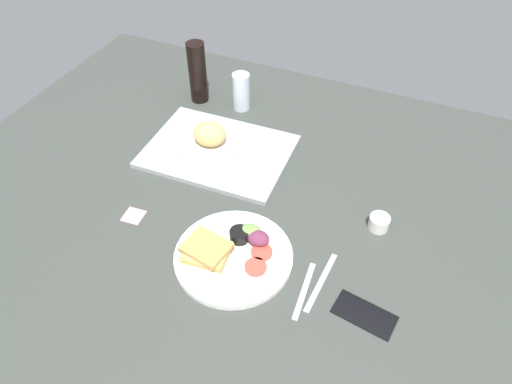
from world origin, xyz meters
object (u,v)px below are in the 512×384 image
Objects in this scene: espresso_cup at (379,222)px; sticky_note at (134,216)px; serving_tray at (218,151)px; drinking_glass at (241,92)px; soda_bottle at (198,73)px; fork at (304,290)px; plate_with_salad at (232,252)px; cell_phone at (365,314)px; knife at (321,282)px; bread_plate_near at (209,139)px.

sticky_note is at bearing -160.00° from espresso_cup.
serving_tray is 3.34× the size of drinking_glass.
soda_bottle reaches higher than fork.
plate_with_salad is 35.89cm from cell_phone.
soda_bottle is 82.97cm from espresso_cup.
plate_with_salad is at bearing -176.17° from cell_phone.
plate_with_salad is 5.47× the size of espresso_cup.
sticky_note is at bearing 81.61° from fork.
espresso_cup reaches higher than cell_phone.
sticky_note is at bearing 94.06° from knife.
soda_bottle is at bearing 100.17° from sticky_note.
bread_plate_near reaches higher than fork.
knife is (23.65, 1.60, -1.38)cm from plate_with_salad.
fork reaches higher than sticky_note.
fork is (45.88, -38.24, -4.33)cm from bread_plate_near.
cell_phone is (15.10, -0.58, 0.15)cm from fork.
plate_with_salad is 2.27× the size of drinking_glass.
espresso_cup is (32.38, 24.96, 0.37)cm from plate_with_salad.
plate_with_salad is at bearing -3.09° from sticky_note.
drinking_glass is 2.41× the size of espresso_cup.
bread_plate_near reaches higher than knife.
bread_plate_near is 3.82× the size of espresso_cup.
espresso_cup is 1.00× the size of sticky_note.
soda_bottle is at bearing 128.99° from serving_tray.
cell_phone is at bearing -83.12° from espresso_cup.
fork is 0.89× the size of knife.
plate_with_salad is 66.99cm from drinking_glass.
plate_with_salad reaches higher than fork.
knife reaches higher than sticky_note.
serving_tray is at bearing -81.64° from drinking_glass.
sticky_note is at bearing -95.48° from drinking_glass.
soda_bottle is at bearing 52.34° from knife.
espresso_cup is 0.33× the size of fork.
fork is 15.12cm from cell_phone.
espresso_cup is 0.39× the size of cell_phone.
drinking_glass is at bearing 32.07° from fork.
soda_bottle is 1.54× the size of cell_phone.
espresso_cup is 28.19cm from cell_phone.
serving_tray is 57.11cm from fork.
soda_bottle is 1.30× the size of fork.
plate_with_salad is at bearing -54.85° from bread_plate_near.
serving_tray reaches higher than cell_phone.
soda_bottle is at bearing 154.53° from espresso_cup.
bread_plate_near is at bearing 79.52° from sticky_note.
fork is at bearing -4.50° from sticky_note.
cell_phone is (12.10, -4.58, 0.15)cm from knife.
espresso_cup reaches higher than sticky_note.
knife is at bearing 167.89° from cell_phone.
plate_with_salad reaches higher than espresso_cup.
knife is (65.72, -58.83, -10.82)cm from soda_bottle.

